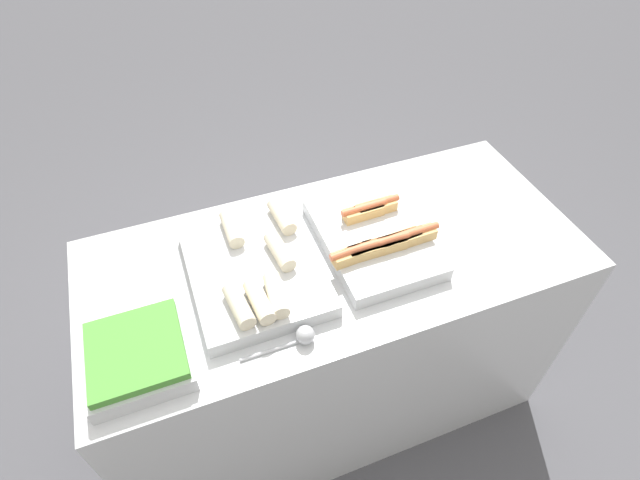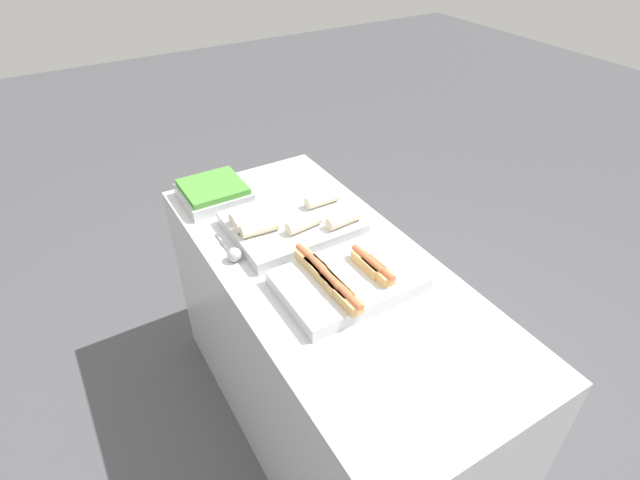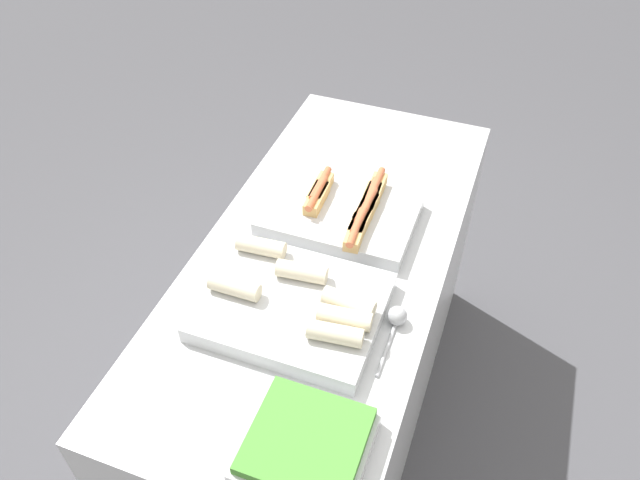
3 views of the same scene
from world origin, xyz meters
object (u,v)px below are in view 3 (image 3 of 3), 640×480
Objects in this scene: tray_hotdogs at (343,213)px; serving_spoon_near at (396,319)px; tray_side_front at (307,446)px; tray_wraps at (294,304)px.

serving_spoon_near is at bearing -142.24° from tray_hotdogs.
tray_hotdogs reaches higher than tray_side_front.
tray_side_front is at bearing 168.01° from serving_spoon_near.
tray_wraps reaches higher than tray_side_front.
tray_side_front is 1.26× the size of serving_spoon_near.
serving_spoon_near is (0.41, -0.09, -0.01)m from tray_side_front.
tray_wraps is 1.76× the size of tray_side_front.
tray_wraps reaches higher than serving_spoon_near.
tray_hotdogs is 0.97× the size of tray_wraps.
tray_side_front is at bearing -154.30° from tray_wraps.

